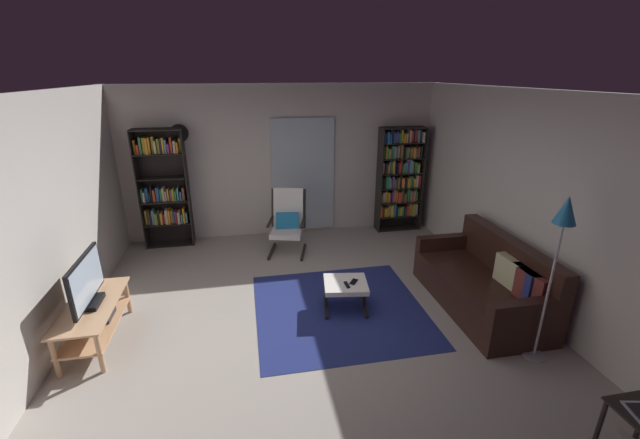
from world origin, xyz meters
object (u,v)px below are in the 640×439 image
(television, at_px, (87,283))
(tv_remote, at_px, (347,285))
(lounge_armchair, at_px, (288,220))
(bookshelf_near_tv, at_px, (164,187))
(cell_phone, at_px, (354,282))
(wall_clock, at_px, (179,133))
(floor_lamp_by_sofa, at_px, (563,229))
(ottoman, at_px, (346,287))
(leather_sofa, at_px, (486,284))
(bookshelf_near_sofa, at_px, (400,177))
(tv_stand, at_px, (95,316))

(television, height_order, tv_remote, television)
(television, relative_size, lounge_armchair, 0.82)
(lounge_armchair, bearing_deg, tv_remote, -75.99)
(bookshelf_near_tv, xyz_separation_m, cell_phone, (2.54, -2.53, -0.62))
(tv_remote, xyz_separation_m, wall_clock, (-2.11, 2.72, 1.47))
(bookshelf_near_tv, bearing_deg, floor_lamp_by_sofa, -42.13)
(wall_clock, bearing_deg, ottoman, -51.38)
(television, bearing_deg, leather_sofa, -2.05)
(leather_sofa, height_order, lounge_armchair, lounge_armchair)
(television, xyz_separation_m, leather_sofa, (4.53, -0.16, -0.41))
(television, relative_size, bookshelf_near_sofa, 0.45)
(bookshelf_near_tv, xyz_separation_m, bookshelf_near_sofa, (4.06, -0.05, -0.00))
(bookshelf_near_tv, distance_m, leather_sofa, 5.05)
(television, relative_size, floor_lamp_by_sofa, 0.48)
(tv_stand, xyz_separation_m, cell_phone, (2.91, 0.08, 0.07))
(bookshelf_near_tv, xyz_separation_m, leather_sofa, (4.16, -2.79, -0.69))
(bookshelf_near_sofa, xyz_separation_m, leather_sofa, (0.10, -2.74, -0.68))
(tv_stand, distance_m, lounge_armchair, 3.05)
(floor_lamp_by_sofa, distance_m, wall_clock, 5.46)
(bookshelf_near_sofa, height_order, tv_remote, bookshelf_near_sofa)
(bookshelf_near_sofa, relative_size, lounge_armchair, 1.84)
(television, distance_m, bookshelf_near_sofa, 5.14)
(leather_sofa, xyz_separation_m, wall_clock, (-3.83, 2.92, 1.54))
(television, xyz_separation_m, bookshelf_near_sofa, (4.44, 2.58, 0.28))
(cell_phone, bearing_deg, floor_lamp_by_sofa, -1.86)
(tv_stand, bearing_deg, leather_sofa, -2.26)
(lounge_armchair, distance_m, ottoman, 1.95)
(bookshelf_near_sofa, relative_size, ottoman, 3.21)
(floor_lamp_by_sofa, bearing_deg, ottoman, 144.08)
(tv_remote, bearing_deg, television, 177.98)
(wall_clock, bearing_deg, cell_phone, -50.28)
(leather_sofa, bearing_deg, tv_remote, 173.59)
(leather_sofa, height_order, tv_remote, leather_sofa)
(ottoman, relative_size, tv_remote, 4.07)
(bookshelf_near_sofa, height_order, floor_lamp_by_sofa, bookshelf_near_sofa)
(bookshelf_near_tv, bearing_deg, wall_clock, 21.82)
(leather_sofa, relative_size, wall_clock, 6.52)
(lounge_armchair, bearing_deg, ottoman, -75.26)
(bookshelf_near_tv, bearing_deg, tv_stand, -98.16)
(television, height_order, floor_lamp_by_sofa, floor_lamp_by_sofa)
(bookshelf_near_tv, distance_m, wall_clock, 0.92)
(bookshelf_near_sofa, distance_m, cell_phone, 2.98)
(leather_sofa, relative_size, lounge_armchair, 1.85)
(cell_phone, bearing_deg, television, -142.82)
(lounge_armchair, distance_m, tv_remote, 2.01)
(leather_sofa, distance_m, wall_clock, 5.06)
(bookshelf_near_sofa, distance_m, ottoman, 3.03)
(tv_stand, xyz_separation_m, bookshelf_near_sofa, (4.44, 2.56, 0.69))
(tv_remote, height_order, cell_phone, tv_remote)
(tv_stand, distance_m, cell_phone, 2.91)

